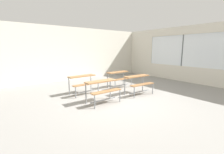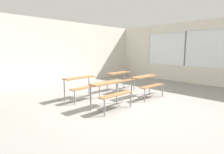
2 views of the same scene
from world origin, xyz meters
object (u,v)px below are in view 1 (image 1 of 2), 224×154
object	(u,v)px
desk_bench_r0c0	(103,86)
desk_bench_r0c1	(139,80)
desk_bench_r1c0	(83,80)
desk_bench_r1c1	(119,76)

from	to	relation	value
desk_bench_r0c0	desk_bench_r0c1	distance (m)	1.70
desk_bench_r0c1	desk_bench_r1c0	distance (m)	2.19
desk_bench_r1c0	desk_bench_r1c1	bearing A→B (deg)	-3.12
desk_bench_r1c0	desk_bench_r1c1	world-z (taller)	same
desk_bench_r0c0	desk_bench_r1c1	distance (m)	2.21
desk_bench_r0c1	desk_bench_r1c0	bearing A→B (deg)	144.86
desk_bench_r0c1	desk_bench_r1c1	size ratio (longest dim) A/B	1.00
desk_bench_r0c1	desk_bench_r1c1	xyz separation A→B (m)	(0.09, 1.31, 0.00)
desk_bench_r0c1	desk_bench_r1c0	world-z (taller)	same
desk_bench_r0c1	desk_bench_r1c0	xyz separation A→B (m)	(-1.74, 1.33, 0.00)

